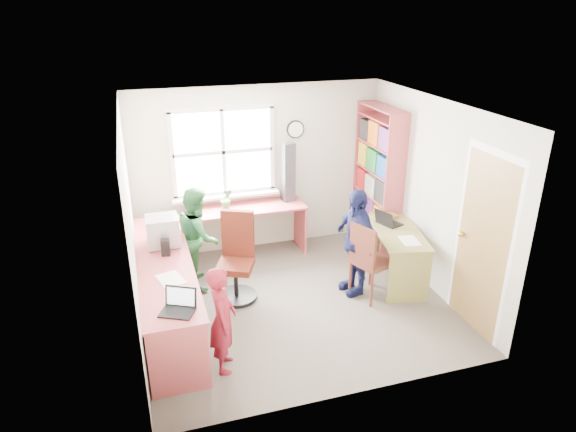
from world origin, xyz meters
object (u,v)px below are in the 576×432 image
at_px(l_desk, 188,298).
at_px(person_navy, 356,242).
at_px(swivel_chair, 237,262).
at_px(wooden_chair, 368,259).
at_px(person_green, 198,237).
at_px(right_desk, 397,244).
at_px(laptop_right, 387,221).
at_px(bookshelf, 377,182).
at_px(cd_tower, 288,172).
at_px(potted_plant, 227,199).
at_px(laptop_left, 179,306).
at_px(crt_monitor, 163,231).
at_px(person_red, 223,319).

distance_m(l_desk, person_navy, 2.15).
relative_size(swivel_chair, wooden_chair, 1.10).
xyz_separation_m(swivel_chair, person_green, (-0.40, 0.47, 0.18)).
distance_m(right_desk, laptop_right, 0.34).
xyz_separation_m(bookshelf, cd_tower, (-1.26, 0.32, 0.18)).
distance_m(l_desk, wooden_chair, 2.21).
relative_size(swivel_chair, potted_plant, 3.60).
distance_m(bookshelf, wooden_chair, 1.61).
bearing_deg(bookshelf, potted_plant, 174.13).
xyz_separation_m(bookshelf, laptop_left, (-3.09, -2.14, -0.20)).
height_order(right_desk, laptop_right, laptop_right).
height_order(crt_monitor, person_green, person_green).
relative_size(bookshelf, cd_tower, 2.45).
bearing_deg(person_green, potted_plant, -35.76).
bearing_deg(bookshelf, cd_tower, 165.73).
height_order(wooden_chair, person_red, person_red).
distance_m(wooden_chair, crt_monitor, 2.49).
distance_m(l_desk, bookshelf, 3.35).
xyz_separation_m(wooden_chair, crt_monitor, (-2.37, 0.67, 0.39)).
xyz_separation_m(l_desk, laptop_right, (2.72, 0.67, 0.30)).
relative_size(bookshelf, person_red, 1.86).
relative_size(l_desk, swivel_chair, 2.68).
distance_m(l_desk, cd_tower, 2.57).
height_order(swivel_chair, crt_monitor, crt_monitor).
height_order(l_desk, wooden_chair, wooden_chair).
bearing_deg(right_desk, cd_tower, 140.88).
height_order(right_desk, laptop_left, laptop_left).
bearing_deg(l_desk, person_navy, 8.66).
distance_m(swivel_chair, wooden_chair, 1.62).
bearing_deg(laptop_left, laptop_right, 51.90).
bearing_deg(potted_plant, laptop_right, -27.89).
relative_size(swivel_chair, person_red, 0.97).
distance_m(right_desk, person_red, 2.73).
relative_size(wooden_chair, crt_monitor, 2.67).
xyz_separation_m(wooden_chair, potted_plant, (-1.43, 1.57, 0.36)).
distance_m(crt_monitor, person_green, 0.61).
bearing_deg(laptop_left, cd_tower, 80.19).
bearing_deg(laptop_left, wooden_chair, 45.58).
bearing_deg(crt_monitor, laptop_right, -2.16).
distance_m(person_green, person_navy, 2.00).
distance_m(person_red, person_navy, 2.10).
xyz_separation_m(right_desk, person_red, (-2.50, -1.11, 0.06)).
height_order(bookshelf, laptop_left, bookshelf).
xyz_separation_m(crt_monitor, cd_tower, (1.85, 1.00, 0.24)).
bearing_deg(l_desk, crt_monitor, 101.35).
xyz_separation_m(crt_monitor, laptop_right, (2.88, -0.12, -0.18)).
relative_size(person_green, person_navy, 0.95).
relative_size(person_red, person_green, 0.86).
relative_size(wooden_chair, laptop_right, 2.64).
distance_m(wooden_chair, person_green, 2.17).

